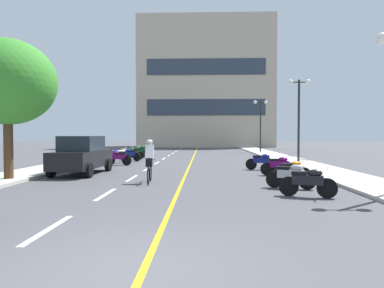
% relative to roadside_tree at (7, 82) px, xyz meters
% --- Properties ---
extents(ground_plane, '(140.00, 140.00, 0.00)m').
position_rel_roadside_tree_xyz_m(ground_plane, '(6.77, 12.15, -3.98)').
color(ground_plane, '#47474C').
extents(curb_left, '(2.40, 72.00, 0.12)m').
position_rel_roadside_tree_xyz_m(curb_left, '(-0.43, 15.15, -3.92)').
color(curb_left, '#B7B2A8').
rests_on(curb_left, ground).
extents(curb_right, '(2.40, 72.00, 0.12)m').
position_rel_roadside_tree_xyz_m(curb_right, '(13.97, 15.15, -3.92)').
color(curb_right, '#B7B2A8').
rests_on(curb_right, ground).
extents(lane_dash_0, '(0.14, 2.20, 0.01)m').
position_rel_roadside_tree_xyz_m(lane_dash_0, '(4.77, -6.85, -3.98)').
color(lane_dash_0, silver).
rests_on(lane_dash_0, ground).
extents(lane_dash_1, '(0.14, 2.20, 0.01)m').
position_rel_roadside_tree_xyz_m(lane_dash_1, '(4.77, -2.85, -3.98)').
color(lane_dash_1, silver).
rests_on(lane_dash_1, ground).
extents(lane_dash_2, '(0.14, 2.20, 0.01)m').
position_rel_roadside_tree_xyz_m(lane_dash_2, '(4.77, 1.15, -3.98)').
color(lane_dash_2, silver).
rests_on(lane_dash_2, ground).
extents(lane_dash_3, '(0.14, 2.20, 0.01)m').
position_rel_roadside_tree_xyz_m(lane_dash_3, '(4.77, 5.15, -3.98)').
color(lane_dash_3, silver).
rests_on(lane_dash_3, ground).
extents(lane_dash_4, '(0.14, 2.20, 0.01)m').
position_rel_roadside_tree_xyz_m(lane_dash_4, '(4.77, 9.15, -3.98)').
color(lane_dash_4, silver).
rests_on(lane_dash_4, ground).
extents(lane_dash_5, '(0.14, 2.20, 0.01)m').
position_rel_roadside_tree_xyz_m(lane_dash_5, '(4.77, 13.15, -3.98)').
color(lane_dash_5, silver).
rests_on(lane_dash_5, ground).
extents(lane_dash_6, '(0.14, 2.20, 0.01)m').
position_rel_roadside_tree_xyz_m(lane_dash_6, '(4.77, 17.15, -3.98)').
color(lane_dash_6, silver).
rests_on(lane_dash_6, ground).
extents(lane_dash_7, '(0.14, 2.20, 0.01)m').
position_rel_roadside_tree_xyz_m(lane_dash_7, '(4.77, 21.15, -3.98)').
color(lane_dash_7, silver).
rests_on(lane_dash_7, ground).
extents(lane_dash_8, '(0.14, 2.20, 0.01)m').
position_rel_roadside_tree_xyz_m(lane_dash_8, '(4.77, 25.15, -3.98)').
color(lane_dash_8, silver).
rests_on(lane_dash_8, ground).
extents(lane_dash_9, '(0.14, 2.20, 0.01)m').
position_rel_roadside_tree_xyz_m(lane_dash_9, '(4.77, 29.15, -3.98)').
color(lane_dash_9, silver).
rests_on(lane_dash_9, ground).
extents(lane_dash_10, '(0.14, 2.20, 0.01)m').
position_rel_roadside_tree_xyz_m(lane_dash_10, '(4.77, 33.15, -3.98)').
color(lane_dash_10, silver).
rests_on(lane_dash_10, ground).
extents(lane_dash_11, '(0.14, 2.20, 0.01)m').
position_rel_roadside_tree_xyz_m(lane_dash_11, '(4.77, 37.15, -3.98)').
color(lane_dash_11, silver).
rests_on(lane_dash_11, ground).
extents(centre_line_yellow, '(0.12, 66.00, 0.01)m').
position_rel_roadside_tree_xyz_m(centre_line_yellow, '(7.02, 15.15, -3.98)').
color(centre_line_yellow, gold).
rests_on(centre_line_yellow, ground).
extents(office_building, '(20.33, 8.85, 19.42)m').
position_rel_roadside_tree_xyz_m(office_building, '(8.21, 40.51, 5.73)').
color(office_building, '#BCAD93').
rests_on(office_building, ground).
extents(roadside_tree, '(3.80, 3.80, 5.59)m').
position_rel_roadside_tree_xyz_m(roadside_tree, '(0.00, 0.00, 0.00)').
color(roadside_tree, '#4C331E').
rests_on(roadside_tree, curb_left).
extents(street_lamp_mid, '(1.46, 0.36, 5.28)m').
position_rel_roadside_tree_xyz_m(street_lamp_mid, '(13.92, 8.55, -0.02)').
color(street_lamp_mid, black).
rests_on(street_lamp_mid, curb_right).
extents(street_lamp_far, '(1.46, 0.36, 5.30)m').
position_rel_roadside_tree_xyz_m(street_lamp_far, '(13.77, 22.26, 0.00)').
color(street_lamp_far, black).
rests_on(street_lamp_far, curb_right).
extents(parked_car_near, '(2.01, 4.24, 1.82)m').
position_rel_roadside_tree_xyz_m(parked_car_near, '(2.04, 2.66, -3.07)').
color(parked_car_near, black).
rests_on(parked_car_near, ground).
extents(motorcycle_1, '(1.64, 0.79, 0.92)m').
position_rel_roadside_tree_xyz_m(motorcycle_1, '(11.01, -3.14, -3.51)').
color(motorcycle_1, black).
rests_on(motorcycle_1, ground).
extents(motorcycle_2, '(1.63, 0.81, 0.92)m').
position_rel_roadside_tree_xyz_m(motorcycle_2, '(10.90, -1.53, -3.51)').
color(motorcycle_2, black).
rests_on(motorcycle_2, ground).
extents(motorcycle_3, '(1.64, 0.78, 0.92)m').
position_rel_roadside_tree_xyz_m(motorcycle_3, '(11.30, -0.10, -3.51)').
color(motorcycle_3, black).
rests_on(motorcycle_3, ground).
extents(motorcycle_4, '(1.70, 0.60, 0.92)m').
position_rel_roadside_tree_xyz_m(motorcycle_4, '(11.34, 2.41, -3.51)').
color(motorcycle_4, black).
rests_on(motorcycle_4, ground).
extents(motorcycle_5, '(1.70, 0.60, 0.92)m').
position_rel_roadside_tree_xyz_m(motorcycle_5, '(10.97, 4.84, -3.51)').
color(motorcycle_5, black).
rests_on(motorcycle_5, ground).
extents(motorcycle_6, '(1.68, 0.65, 0.92)m').
position_rel_roadside_tree_xyz_m(motorcycle_6, '(2.61, 7.39, -3.51)').
color(motorcycle_6, black).
rests_on(motorcycle_6, ground).
extents(motorcycle_7, '(1.70, 0.60, 0.92)m').
position_rel_roadside_tree_xyz_m(motorcycle_7, '(2.21, 8.99, -3.51)').
color(motorcycle_7, black).
rests_on(motorcycle_7, ground).
extents(motorcycle_8, '(1.64, 0.80, 0.92)m').
position_rel_roadside_tree_xyz_m(motorcycle_8, '(2.63, 10.68, -3.51)').
color(motorcycle_8, black).
rests_on(motorcycle_8, ground).
extents(motorcycle_9, '(1.70, 0.60, 0.92)m').
position_rel_roadside_tree_xyz_m(motorcycle_9, '(2.46, 12.46, -3.51)').
color(motorcycle_9, black).
rests_on(motorcycle_9, ground).
extents(motorcycle_10, '(1.68, 0.65, 0.92)m').
position_rel_roadside_tree_xyz_m(motorcycle_10, '(2.48, 14.59, -3.51)').
color(motorcycle_10, black).
rests_on(motorcycle_10, ground).
extents(motorcycle_11, '(1.64, 0.78, 0.92)m').
position_rel_roadside_tree_xyz_m(motorcycle_11, '(2.56, 16.74, -3.51)').
color(motorcycle_11, black).
rests_on(motorcycle_11, ground).
extents(cyclist_rider, '(0.42, 1.77, 1.71)m').
position_rel_roadside_tree_xyz_m(cyclist_rider, '(5.74, -0.20, -3.09)').
color(cyclist_rider, black).
rests_on(cyclist_rider, ground).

